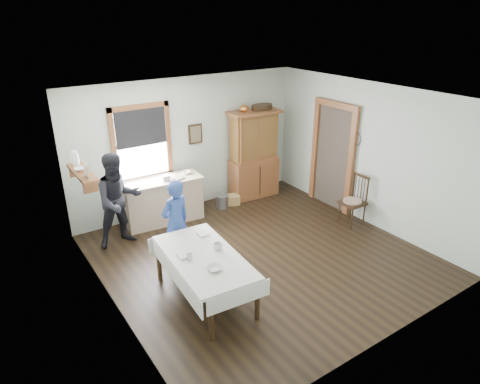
{
  "coord_description": "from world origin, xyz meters",
  "views": [
    {
      "loc": [
        -3.81,
        -5.01,
        3.9
      ],
      "look_at": [
        -0.22,
        0.3,
        1.13
      ],
      "focal_mm": 32.0,
      "sensor_mm": 36.0,
      "label": 1
    }
  ],
  "objects_px": {
    "dining_table": "(205,277)",
    "pail": "(222,201)",
    "work_counter": "(163,201)",
    "wicker_basket": "(231,200)",
    "china_hutch": "(254,155)",
    "woman_blue": "(176,226)",
    "figure_dark": "(119,203)",
    "spindle_chair": "(353,200)"
  },
  "relations": [
    {
      "from": "spindle_chair",
      "to": "wicker_basket",
      "type": "height_order",
      "value": "spindle_chair"
    },
    {
      "from": "pail",
      "to": "woman_blue",
      "type": "xyz_separation_m",
      "value": [
        -1.74,
        -1.41,
        0.54
      ]
    },
    {
      "from": "spindle_chair",
      "to": "pail",
      "type": "bearing_deg",
      "value": 131.46
    },
    {
      "from": "woman_blue",
      "to": "figure_dark",
      "type": "xyz_separation_m",
      "value": [
        -0.52,
        1.14,
        0.1
      ]
    },
    {
      "from": "china_hutch",
      "to": "woman_blue",
      "type": "bearing_deg",
      "value": -146.07
    },
    {
      "from": "china_hutch",
      "to": "woman_blue",
      "type": "xyz_separation_m",
      "value": [
        -2.67,
        -1.57,
        -0.28
      ]
    },
    {
      "from": "woman_blue",
      "to": "figure_dark",
      "type": "height_order",
      "value": "figure_dark"
    },
    {
      "from": "dining_table",
      "to": "figure_dark",
      "type": "relative_size",
      "value": 1.15
    },
    {
      "from": "spindle_chair",
      "to": "pail",
      "type": "relative_size",
      "value": 3.56
    },
    {
      "from": "china_hutch",
      "to": "pail",
      "type": "xyz_separation_m",
      "value": [
        -0.93,
        -0.17,
        -0.82
      ]
    },
    {
      "from": "wicker_basket",
      "to": "figure_dark",
      "type": "xyz_separation_m",
      "value": [
        -2.51,
        -0.3,
        0.68
      ]
    },
    {
      "from": "figure_dark",
      "to": "woman_blue",
      "type": "bearing_deg",
      "value": -65.19
    },
    {
      "from": "woman_blue",
      "to": "wicker_basket",
      "type": "bearing_deg",
      "value": -157.87
    },
    {
      "from": "work_counter",
      "to": "spindle_chair",
      "type": "height_order",
      "value": "spindle_chair"
    },
    {
      "from": "work_counter",
      "to": "figure_dark",
      "type": "height_order",
      "value": "figure_dark"
    },
    {
      "from": "pail",
      "to": "dining_table",
      "type": "bearing_deg",
      "value": -126.43
    },
    {
      "from": "dining_table",
      "to": "pail",
      "type": "relative_size",
      "value": 6.47
    },
    {
      "from": "dining_table",
      "to": "woman_blue",
      "type": "height_order",
      "value": "woman_blue"
    },
    {
      "from": "figure_dark",
      "to": "spindle_chair",
      "type": "bearing_deg",
      "value": -23.84
    },
    {
      "from": "woman_blue",
      "to": "figure_dark",
      "type": "bearing_deg",
      "value": -79.15
    },
    {
      "from": "china_hutch",
      "to": "wicker_basket",
      "type": "distance_m",
      "value": 1.11
    },
    {
      "from": "work_counter",
      "to": "wicker_basket",
      "type": "relative_size",
      "value": 4.41
    },
    {
      "from": "work_counter",
      "to": "wicker_basket",
      "type": "distance_m",
      "value": 1.57
    },
    {
      "from": "china_hutch",
      "to": "dining_table",
      "type": "relative_size",
      "value": 1.07
    },
    {
      "from": "dining_table",
      "to": "spindle_chair",
      "type": "bearing_deg",
      "value": 7.34
    },
    {
      "from": "china_hutch",
      "to": "dining_table",
      "type": "height_order",
      "value": "china_hutch"
    },
    {
      "from": "figure_dark",
      "to": "pail",
      "type": "bearing_deg",
      "value": 6.85
    },
    {
      "from": "china_hutch",
      "to": "pail",
      "type": "distance_m",
      "value": 1.26
    },
    {
      "from": "china_hutch",
      "to": "figure_dark",
      "type": "height_order",
      "value": "china_hutch"
    },
    {
      "from": "spindle_chair",
      "to": "wicker_basket",
      "type": "relative_size",
      "value": 2.82
    },
    {
      "from": "china_hutch",
      "to": "figure_dark",
      "type": "bearing_deg",
      "value": -168.84
    },
    {
      "from": "wicker_basket",
      "to": "woman_blue",
      "type": "bearing_deg",
      "value": -144.05
    },
    {
      "from": "spindle_chair",
      "to": "figure_dark",
      "type": "relative_size",
      "value": 0.63
    },
    {
      "from": "dining_table",
      "to": "pail",
      "type": "distance_m",
      "value": 3.1
    },
    {
      "from": "work_counter",
      "to": "figure_dark",
      "type": "bearing_deg",
      "value": -154.16
    },
    {
      "from": "pail",
      "to": "figure_dark",
      "type": "bearing_deg",
      "value": -173.28
    },
    {
      "from": "china_hutch",
      "to": "dining_table",
      "type": "xyz_separation_m",
      "value": [
        -2.77,
        -2.65,
        -0.6
      ]
    },
    {
      "from": "pail",
      "to": "figure_dark",
      "type": "relative_size",
      "value": 0.18
    },
    {
      "from": "dining_table",
      "to": "figure_dark",
      "type": "distance_m",
      "value": 2.3
    },
    {
      "from": "china_hutch",
      "to": "woman_blue",
      "type": "distance_m",
      "value": 3.11
    },
    {
      "from": "figure_dark",
      "to": "wicker_basket",
      "type": "bearing_deg",
      "value": 6.95
    },
    {
      "from": "work_counter",
      "to": "china_hutch",
      "type": "bearing_deg",
      "value": 5.95
    }
  ]
}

